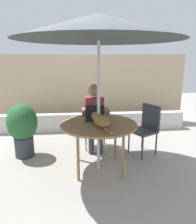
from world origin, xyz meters
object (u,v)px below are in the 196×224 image
Objects in this scene: patio_table at (99,127)px; cat at (101,121)px; person_seated at (95,114)px; chair_empty at (147,125)px; potted_plant_near_fence at (23,127)px; patio_umbrella at (99,27)px; chair_occupied at (94,120)px; laptop at (95,115)px.

patio_table is 0.19m from cat.
person_seated is 1.93× the size of cat.
patio_table is 1.29× the size of chair_empty.
person_seated reaches higher than potted_plant_near_fence.
patio_umbrella is at bearing -90.00° from person_seated.
person_seated is 1.30× the size of potted_plant_near_fence.
chair_empty reaches higher than patio_table.
person_seated is 0.92m from cat.
potted_plant_near_fence is (-1.26, 0.57, -0.15)m from patio_table.
patio_umbrella is at bearing -24.12° from potted_plant_near_fence.
chair_occupied reaches higher than patio_table.
patio_umbrella reaches higher than chair_occupied.
laptop reaches higher than patio_table.
chair_occupied is (0.00, 0.93, -0.17)m from patio_table.
potted_plant_near_fence is at bearing 151.32° from cat.
person_seated is at bearing 86.08° from laptop.
laptop is (-0.04, -0.70, 0.28)m from chair_occupied.
laptop reaches higher than chair_occupied.
person_seated is 3.92× the size of laptop.
chair_occupied is 1.40× the size of cat.
chair_empty is 0.72× the size of person_seated.
patio_table is 0.77m from person_seated.
patio_umbrella is 3.61× the size of cat.
patio_table is at bearing -80.57° from laptop.
chair_empty is 2.17m from potted_plant_near_fence.
patio_table is 0.26m from laptop.
cat is at bearing -28.68° from potted_plant_near_fence.
chair_empty is at bearing -16.72° from person_seated.
laptop is 1.30m from potted_plant_near_fence.
cat is at bearing -83.64° from patio_umbrella.
potted_plant_near_fence is (-2.17, 0.07, 0.02)m from chair_empty.
potted_plant_near_fence is at bearing 155.88° from patio_umbrella.
patio_umbrella is at bearing 0.00° from patio_table.
patio_umbrella reaches higher than person_seated.
cat reaches higher than chair_empty.
cat is (0.01, -0.13, -1.27)m from patio_umbrella.
patio_umbrella is 1.83m from chair_occupied.
patio_umbrella is 2.43× the size of potted_plant_near_fence.
cat is (0.01, -1.06, 0.30)m from chair_occupied.
chair_occupied is at bearing 16.06° from potted_plant_near_fence.
patio_umbrella is at bearing -90.00° from chair_occupied.
patio_table is 3.66× the size of laptop.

